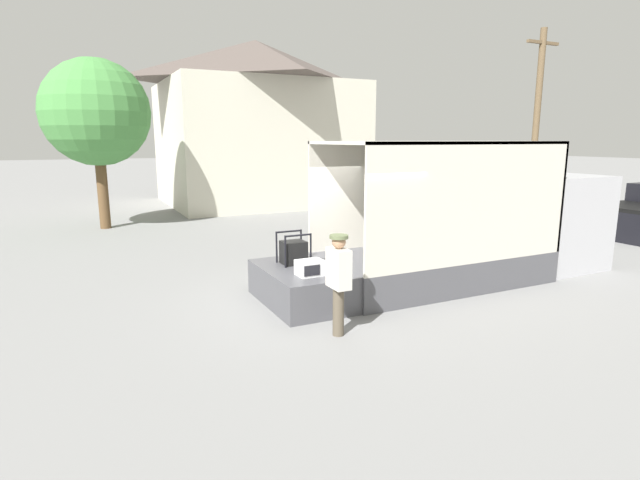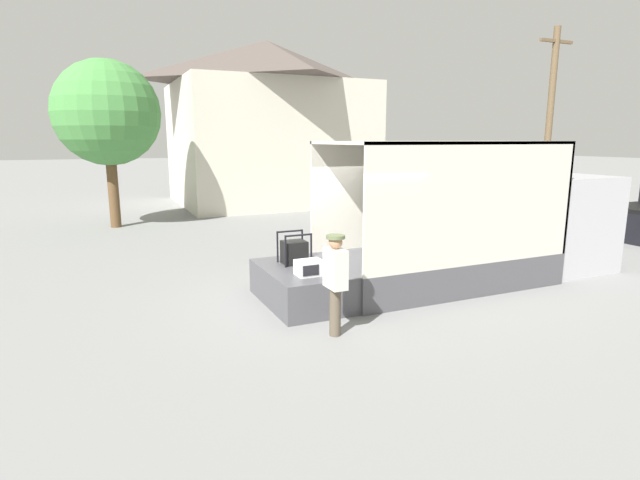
{
  "view_description": "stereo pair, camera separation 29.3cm",
  "coord_description": "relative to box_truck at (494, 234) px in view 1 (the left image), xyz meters",
  "views": [
    {
      "loc": [
        -4.38,
        -8.35,
        3.07
      ],
      "look_at": [
        -0.39,
        -0.2,
        1.23
      ],
      "focal_mm": 28.0,
      "sensor_mm": 36.0,
      "label": 1
    },
    {
      "loc": [
        -4.11,
        -8.48,
        3.07
      ],
      "look_at": [
        -0.39,
        -0.2,
        1.23
      ],
      "focal_mm": 28.0,
      "sensor_mm": 36.0,
      "label": 2
    }
  ],
  "objects": [
    {
      "name": "utility_pole",
      "position": [
        9.87,
        7.68,
        3.07
      ],
      "size": [
        1.8,
        0.28,
        7.72
      ],
      "color": "brown",
      "rests_on": "ground"
    },
    {
      "name": "street_tree",
      "position": [
        -7.74,
        10.49,
        3.0
      ],
      "size": [
        3.57,
        3.57,
        5.74
      ],
      "color": "brown",
      "rests_on": "ground"
    },
    {
      "name": "tailgate_deck",
      "position": [
        -4.87,
        0.0,
        -0.6
      ],
      "size": [
        1.39,
        2.22,
        0.68
      ],
      "primitive_type": "cube",
      "color": "#4C4C51",
      "rests_on": "ground"
    },
    {
      "name": "worker_person",
      "position": [
        -4.99,
        -1.74,
        0.05
      ],
      "size": [
        0.29,
        0.44,
        1.63
      ],
      "color": "brown",
      "rests_on": "ground"
    },
    {
      "name": "portable_generator",
      "position": [
        -4.84,
        0.38,
        -0.02
      ],
      "size": [
        0.56,
        0.49,
        0.62
      ],
      "color": "black",
      "rests_on": "tailgate_deck"
    },
    {
      "name": "box_truck",
      "position": [
        0.0,
        0.0,
        0.0
      ],
      "size": [
        6.92,
        2.34,
        3.03
      ],
      "color": "#B2B2B7",
      "rests_on": "ground"
    },
    {
      "name": "ground_plane",
      "position": [
        -4.17,
        0.0,
        -0.94
      ],
      "size": [
        160.0,
        160.0,
        0.0
      ],
      "primitive_type": "plane",
      "color": "gray"
    },
    {
      "name": "house_backdrop",
      "position": [
        -0.42,
        15.2,
        2.95
      ],
      "size": [
        8.98,
        8.17,
        7.64
      ],
      "color": "beige",
      "rests_on": "ground"
    },
    {
      "name": "microwave",
      "position": [
        -4.93,
        -0.54,
        -0.12
      ],
      "size": [
        0.47,
        0.38,
        0.27
      ],
      "color": "white",
      "rests_on": "tailgate_deck"
    }
  ]
}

